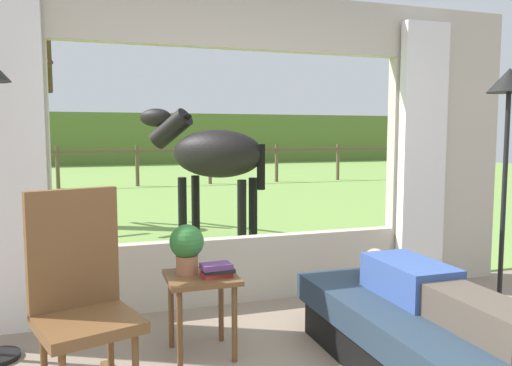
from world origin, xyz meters
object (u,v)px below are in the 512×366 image
horse (211,155)px  pasture_tree (14,131)px  recliner_sofa (423,337)px  book_stack (217,270)px  reclining_person (430,289)px  rocking_chair (81,298)px  floor_lamp_right (508,118)px  side_table (201,290)px  potted_plant (187,246)px

horse → pasture_tree: bearing=91.4°
recliner_sofa → book_stack: (-1.10, 0.59, 0.35)m
reclining_person → rocking_chair: 1.95m
rocking_chair → floor_lamp_right: size_ratio=0.59×
reclining_person → horse: horse is taller
reclining_person → pasture_tree: 6.78m
reclining_person → side_table: size_ratio=2.75×
recliner_sofa → reclining_person: size_ratio=1.19×
reclining_person → floor_lamp_right: 1.66m
recliner_sofa → reclining_person: reclining_person is taller
book_stack → horse: bearing=77.5°
potted_plant → book_stack: size_ratio=1.51×
book_stack → side_table: bearing=143.1°
side_table → potted_plant: 0.29m
floor_lamp_right → horse: bearing=115.8°
side_table → pasture_tree: 5.71m
rocking_chair → pasture_tree: pasture_tree is taller
potted_plant → floor_lamp_right: size_ratio=0.17×
reclining_person → book_stack: size_ratio=6.74×
rocking_chair → reclining_person: bearing=-29.2°
recliner_sofa → rocking_chair: (-1.91, 0.33, 0.33)m
recliner_sofa → reclining_person: (-0.00, -0.05, 0.30)m
rocking_chair → side_table: bearing=6.4°
side_table → pasture_tree: pasture_tree is taller
rocking_chair → horse: size_ratio=0.65×
potted_plant → floor_lamp_right: (2.41, -0.12, 0.83)m
rocking_chair → book_stack: rocking_chair is taller
book_stack → floor_lamp_right: size_ratio=0.11×
potted_plant → reclining_person: bearing=-31.0°
reclining_person → potted_plant: 1.49m
floor_lamp_right → book_stack: bearing=-179.8°
book_stack → pasture_tree: bearing=108.8°
recliner_sofa → potted_plant: size_ratio=5.31×
potted_plant → book_stack: 0.25m
recliner_sofa → floor_lamp_right: floor_lamp_right is taller
rocking_chair → side_table: 0.80m
horse → book_stack: bearing=-150.0°
recliner_sofa → potted_plant: bearing=150.6°
reclining_person → potted_plant: potted_plant is taller
floor_lamp_right → horse: (-1.54, 3.18, -0.38)m
reclining_person → side_table: bearing=149.4°
book_stack → floor_lamp_right: 2.45m
horse → rocking_chair: bearing=-161.1°
rocking_chair → book_stack: 0.84m
reclining_person → rocking_chair: (-1.91, 0.38, 0.02)m
recliner_sofa → side_table: 1.37m
book_stack → potted_plant: bearing=143.1°
reclining_person → book_stack: bearing=149.9°
rocking_chair → pasture_tree: (-1.03, 5.66, 0.92)m
book_stack → horse: 3.31m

